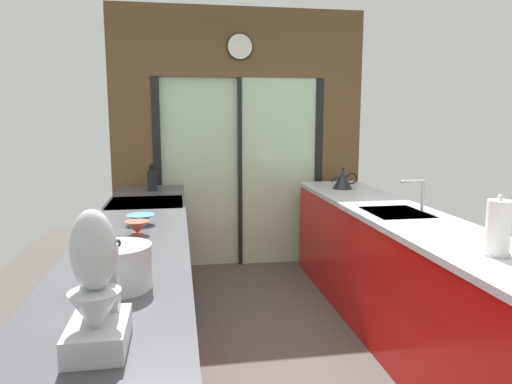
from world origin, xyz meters
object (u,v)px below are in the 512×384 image
oven_range (148,258)px  mixing_bowl_mid (137,227)px  stand_mixer (97,295)px  knife_block (152,180)px  mixing_bowl_far (141,219)px  paper_towel_roll (498,228)px  mixing_bowl_near (128,253)px  kettle (343,180)px  stock_pot (118,267)px

oven_range → mixing_bowl_mid: mixing_bowl_mid is taller
stand_mixer → knife_block: bearing=90.0°
mixing_bowl_far → paper_towel_roll: bearing=-28.6°
mixing_bowl_near → kettle: kettle is taller
stand_mixer → paper_towel_roll: size_ratio=1.37×
mixing_bowl_near → stock_pot: 0.34m
mixing_bowl_mid → stand_mixer: bearing=-90.0°
stock_pot → paper_towel_roll: (1.78, 0.16, 0.05)m
mixing_bowl_near → paper_towel_roll: bearing=-5.7°
stand_mixer → stock_pot: bearing=90.0°
mixing_bowl_near → mixing_bowl_far: 0.79m
oven_range → stand_mixer: (0.02, -2.43, 0.63)m
kettle → mixing_bowl_mid: bearing=-140.1°
paper_towel_roll → mixing_bowl_far: bearing=151.4°
paper_towel_roll → oven_range: bearing=135.2°
mixing_bowl_mid → mixing_bowl_far: bearing=90.0°
mixing_bowl_near → kettle: bearing=48.7°
mixing_bowl_mid → mixing_bowl_far: 0.26m
mixing_bowl_mid → stock_pot: (-0.00, -0.87, 0.05)m
oven_range → mixing_bowl_mid: size_ratio=6.57×
mixing_bowl_mid → stand_mixer: (0.00, -1.36, 0.12)m
mixing_bowl_near → mixing_bowl_far: size_ratio=0.99×
stock_pot → stand_mixer: bearing=-90.0°
paper_towel_roll → kettle: bearing=90.0°
stand_mixer → kettle: (1.78, 2.85, -0.07)m
stand_mixer → stock_pot: 0.49m
mixing_bowl_mid → knife_block: 1.70m
oven_range → stock_pot: stock_pot is taller
stand_mixer → mixing_bowl_near: bearing=90.0°
mixing_bowl_far → stock_pot: size_ratio=0.67×
oven_range → paper_towel_roll: 2.60m
oven_range → stock_pot: size_ratio=3.46×
oven_range → mixing_bowl_mid: 1.18m
mixing_bowl_far → stock_pot: (-0.00, -1.13, 0.05)m
kettle → knife_block: bearing=173.4°
mixing_bowl_far → kettle: (1.78, 1.23, 0.05)m
oven_range → kettle: 1.93m
mixing_bowl_far → kettle: kettle is taller
kettle → paper_towel_roll: size_ratio=0.88×
mixing_bowl_mid → oven_range: bearing=91.0°
knife_block → kettle: size_ratio=0.93×
knife_block → stand_mixer: stand_mixer is taller
oven_range → mixing_bowl_far: mixing_bowl_far is taller
kettle → paper_towel_roll: 2.20m
mixing_bowl_mid → stand_mixer: stand_mixer is taller
mixing_bowl_mid → mixing_bowl_far: mixing_bowl_mid is taller
stand_mixer → paper_towel_roll: stand_mixer is taller
mixing_bowl_far → knife_block: (0.00, 1.44, 0.06)m
mixing_bowl_near → mixing_bowl_mid: mixing_bowl_near is taller
mixing_bowl_near → kettle: 2.70m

